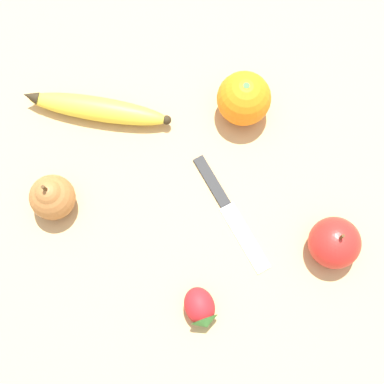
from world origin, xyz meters
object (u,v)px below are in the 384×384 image
object	(u,v)px
pear	(52,200)
strawberry	(200,309)
apple	(334,243)
paring_knife	(228,208)
banana	(97,109)
orange	(244,99)

from	to	relation	value
pear	strawberry	size ratio (longest dim) A/B	1.35
pear	apple	xyz separation A→B (m)	(0.13, 0.37, -0.00)
strawberry	apple	world-z (taller)	apple
pear	paring_knife	size ratio (longest dim) A/B	0.43
apple	paring_knife	size ratio (longest dim) A/B	0.41
paring_knife	strawberry	bearing A→B (deg)	45.51
banana	apple	bearing A→B (deg)	158.33
pear	paring_knife	bearing A→B (deg)	78.40
banana	pear	size ratio (longest dim) A/B	2.67
pear	apple	bearing A→B (deg)	70.26
orange	paring_knife	world-z (taller)	orange
strawberry	paring_knife	distance (m)	0.15
paring_knife	pear	bearing A→B (deg)	-29.50
pear	paring_knife	world-z (taller)	pear
orange	pear	xyz separation A→B (m)	(0.10, -0.30, -0.00)
pear	strawberry	bearing A→B (deg)	43.43
banana	pear	xyz separation A→B (m)	(0.14, -0.08, 0.02)
banana	apple	distance (m)	0.40
pear	apple	distance (m)	0.40
apple	pear	bearing A→B (deg)	-109.74
banana	strawberry	xyz separation A→B (m)	(0.32, 0.10, 0.00)
pear	strawberry	xyz separation A→B (m)	(0.19, 0.18, -0.02)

